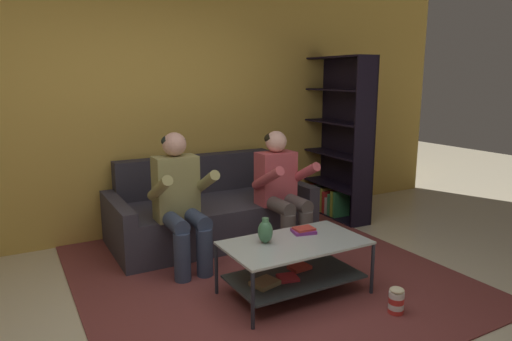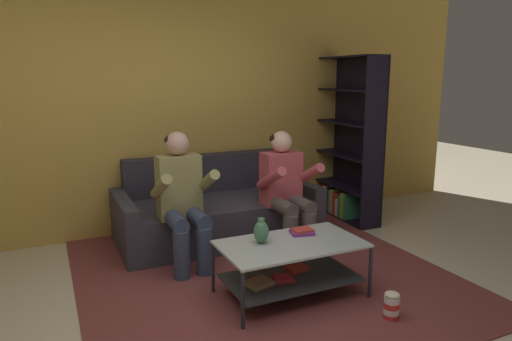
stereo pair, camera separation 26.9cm
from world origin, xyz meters
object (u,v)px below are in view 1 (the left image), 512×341
Objects in this scene: book_stack at (304,230)px; bookshelf at (335,155)px; person_seated_left at (180,197)px; person_seated_right at (282,186)px; popcorn_tub at (396,301)px; couch at (210,213)px; coffee_table at (293,260)px; vase at (265,231)px.

book_stack is 2.09m from bookshelf.
person_seated_left is 1.04m from person_seated_right.
person_seated_right is 5.66× the size of popcorn_tub.
coffee_table is (0.05, -1.51, 0.01)m from couch.
bookshelf reaches higher than person_seated_left.
book_stack is 1.01× the size of popcorn_tub.
coffee_table is (0.57, -0.93, -0.37)m from person_seated_left.
popcorn_tub is (0.29, -0.75, -0.35)m from book_stack.
coffee_table is 5.33× the size of popcorn_tub.
book_stack is (0.76, -0.79, -0.20)m from person_seated_left.
bookshelf is at bearing 38.69° from vase.
person_seated_right is at bearing -0.23° from person_seated_left.
bookshelf is (2.24, 0.66, 0.08)m from person_seated_left.
person_seated_right is 5.61× the size of book_stack.
bookshelf is at bearing 44.47° from book_stack.
book_stack reaches higher than popcorn_tub.
person_seated_left is 1.04× the size of person_seated_right.
couch is 10.35× the size of vase.
popcorn_tub is (0.68, -0.70, -0.43)m from vase.
vase is at bearing -173.56° from book_stack.
person_seated_right is 1.07m from vase.
coffee_table reaches higher than popcorn_tub.
person_seated_left is 1.94m from popcorn_tub.
book_stack is 0.88m from popcorn_tub.
bookshelf is (1.86, 1.49, 0.21)m from vase.
person_seated_right is 1.06× the size of coffee_table.
coffee_table is 0.33m from vase.
bookshelf is at bearing 29.07° from person_seated_right.
book_stack is (0.24, -1.37, 0.18)m from couch.
vase is (-0.15, -1.41, 0.25)m from couch.
couch is at bearing -177.31° from bookshelf.
coffee_table is at bearing -117.12° from person_seated_right.
vase is at bearing -128.99° from person_seated_right.
coffee_table is at bearing -58.42° from person_seated_left.
person_seated_right is at bearing 70.13° from book_stack.
popcorn_tub is at bearing -68.55° from book_stack.
couch is 2.19m from popcorn_tub.
vase is 0.40m from book_stack.
person_seated_right is 1.37m from bookshelf.
coffee_table is at bearing -88.15° from couch.
person_seated_left is 6.13× the size of vase.
person_seated_left reaches higher than person_seated_right.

